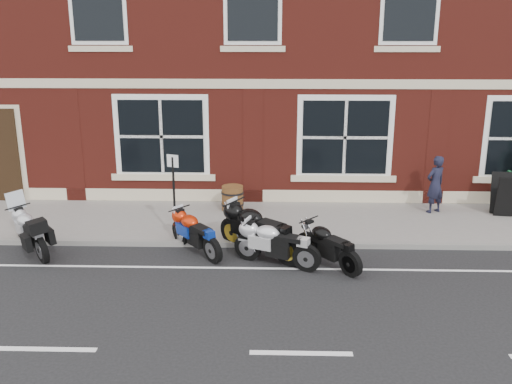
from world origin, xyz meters
TOP-DOWN VIEW (x-y plane):
  - ground at (0.00, 0.00)m, footprint 80.00×80.00m
  - sidewalk at (0.00, 3.00)m, footprint 30.00×3.00m
  - kerb at (0.00, 1.42)m, footprint 30.00×0.16m
  - moto_touring_silver at (-5.81, 0.97)m, footprint 1.34×1.61m
  - moto_sport_red at (-2.14, 1.03)m, footprint 1.30×1.56m
  - moto_sport_black at (-0.74, 0.96)m, footprint 1.85×1.63m
  - moto_sport_silver at (-0.39, 0.41)m, footprint 1.83×0.93m
  - moto_naked_black at (0.72, 0.41)m, footprint 1.25×1.54m
  - pedestrian_left at (3.81, 3.72)m, footprint 0.67×0.59m
  - a_board_sign at (5.61, 3.51)m, footprint 0.71×0.52m
  - barrel_planter at (-1.52, 3.75)m, footprint 0.60×0.60m
  - parking_sign at (-2.69, 1.55)m, footprint 0.27×0.12m

SIDE VIEW (x-z plane):
  - ground at x=0.00m, z-range 0.00..0.00m
  - sidewalk at x=0.00m, z-range 0.00..0.12m
  - kerb at x=0.00m, z-range 0.00..0.12m
  - barrel_planter at x=-1.52m, z-range 0.12..0.79m
  - moto_naked_black at x=0.72m, z-range 0.06..0.90m
  - moto_sport_red at x=-2.14m, z-range 0.06..0.93m
  - moto_sport_silver at x=-0.39m, z-range 0.07..0.95m
  - moto_touring_silver at x=-5.81m, z-range -0.12..1.18m
  - moto_sport_black at x=-0.74m, z-range 0.08..1.12m
  - a_board_sign at x=5.61m, z-range 0.12..1.22m
  - pedestrian_left at x=3.81m, z-range 0.12..1.65m
  - parking_sign at x=-2.69m, z-range 0.28..2.28m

